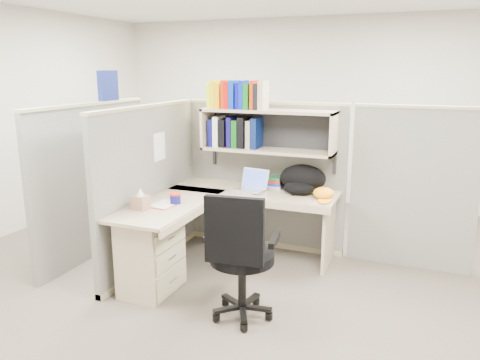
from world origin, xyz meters
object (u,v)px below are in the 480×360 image
at_px(snack_canister, 175,198).
at_px(laptop, 250,180).
at_px(backpack, 301,179).
at_px(task_chair, 241,276).
at_px(desk, 181,238).

bearing_deg(snack_canister, laptop, 56.00).
height_order(backpack, task_chair, task_chair).
height_order(laptop, task_chair, task_chair).
relative_size(desk, snack_canister, 16.69).
distance_m(desk, task_chair, 0.89).
bearing_deg(laptop, task_chair, -62.12).
distance_m(desk, snack_canister, 0.38).
bearing_deg(laptop, backpack, 22.08).
bearing_deg(task_chair, backpack, 85.06).
xyz_separation_m(backpack, snack_canister, (-1.00, -0.82, -0.09)).
distance_m(desk, laptop, 0.99).
distance_m(snack_canister, task_chair, 1.11).
height_order(snack_canister, task_chair, task_chair).
bearing_deg(desk, laptop, 65.38).
relative_size(desk, laptop, 5.63).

